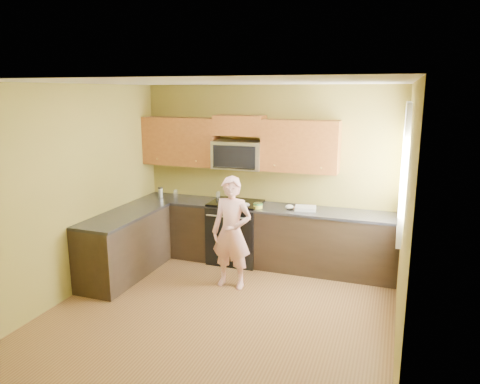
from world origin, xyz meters
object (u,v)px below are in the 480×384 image
at_px(stove, 236,232).
at_px(microwave, 239,168).
at_px(woman, 232,233).
at_px(travel_mug, 161,197).
at_px(butter_tub, 258,208).
at_px(frying_pan, 227,205).

relative_size(stove, microwave, 1.25).
xyz_separation_m(stove, woman, (0.27, -0.89, 0.28)).
bearing_deg(woman, travel_mug, 152.11).
distance_m(woman, travel_mug, 1.80).
bearing_deg(butter_tub, frying_pan, -166.92).
xyz_separation_m(frying_pan, travel_mug, (-1.24, 0.24, -0.03)).
bearing_deg(travel_mug, butter_tub, -4.47).
bearing_deg(butter_tub, microwave, 145.78).
relative_size(microwave, frying_pan, 1.77).
bearing_deg(microwave, butter_tub, -34.22).
xyz_separation_m(microwave, travel_mug, (-1.29, -0.14, -0.53)).
xyz_separation_m(woman, travel_mug, (-1.56, 0.88, 0.16)).
xyz_separation_m(frying_pan, butter_tub, (0.45, 0.10, -0.03)).
bearing_deg(stove, woman, -73.41).
height_order(stove, microwave, microwave).
distance_m(stove, frying_pan, 0.54).
relative_size(woman, travel_mug, 8.97).
distance_m(stove, woman, 0.97).
height_order(microwave, travel_mug, microwave).
xyz_separation_m(woman, butter_tub, (0.13, 0.75, 0.16)).
height_order(stove, frying_pan, frying_pan).
bearing_deg(travel_mug, woman, -29.42).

